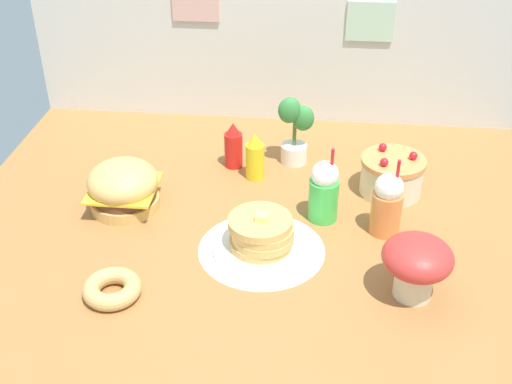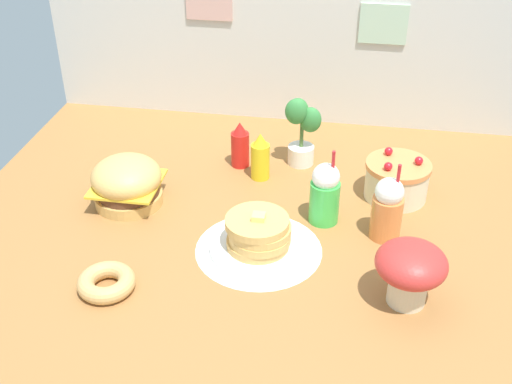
{
  "view_description": "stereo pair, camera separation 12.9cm",
  "coord_description": "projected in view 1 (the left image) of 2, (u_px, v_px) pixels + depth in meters",
  "views": [
    {
      "loc": [
        0.21,
        -1.95,
        1.44
      ],
      "look_at": [
        0.0,
        0.06,
        0.15
      ],
      "focal_mm": 45.38,
      "sensor_mm": 36.0,
      "label": 1
    },
    {
      "loc": [
        0.34,
        -1.94,
        1.44
      ],
      "look_at": [
        0.0,
        0.06,
        0.15
      ],
      "focal_mm": 45.38,
      "sensor_mm": 36.0,
      "label": 2
    }
  ],
  "objects": [
    {
      "name": "ground_plane",
      "position": [
        253.0,
        235.0,
        2.44
      ],
      "size": [
        2.33,
        2.0,
        0.02
      ],
      "primitive_type": "cube",
      "color": "#9E6B38"
    },
    {
      "name": "back_wall",
      "position": [
        275.0,
        40.0,
        3.05
      ],
      "size": [
        2.33,
        0.04,
        0.8
      ],
      "color": "beige",
      "rests_on": "ground_plane"
    },
    {
      "name": "doily_mat",
      "position": [
        262.0,
        249.0,
        2.35
      ],
      "size": [
        0.46,
        0.46,
        0.0
      ],
      "primitive_type": "cylinder",
      "color": "white",
      "rests_on": "ground_plane"
    },
    {
      "name": "burger",
      "position": [
        123.0,
        187.0,
        2.53
      ],
      "size": [
        0.28,
        0.28,
        0.2
      ],
      "color": "#DBA859",
      "rests_on": "ground_plane"
    },
    {
      "name": "pancake_stack",
      "position": [
        262.0,
        236.0,
        2.31
      ],
      "size": [
        0.36,
        0.36,
        0.15
      ],
      "color": "white",
      "rests_on": "doily_mat"
    },
    {
      "name": "layer_cake",
      "position": [
        392.0,
        175.0,
        2.63
      ],
      "size": [
        0.26,
        0.26,
        0.19
      ],
      "color": "beige",
      "rests_on": "ground_plane"
    },
    {
      "name": "ketchup_bottle",
      "position": [
        233.0,
        146.0,
        2.81
      ],
      "size": [
        0.08,
        0.08,
        0.21
      ],
      "color": "red",
      "rests_on": "ground_plane"
    },
    {
      "name": "mustard_bottle",
      "position": [
        255.0,
        157.0,
        2.72
      ],
      "size": [
        0.08,
        0.08,
        0.21
      ],
      "color": "yellow",
      "rests_on": "ground_plane"
    },
    {
      "name": "cream_soda_cup",
      "position": [
        324.0,
        191.0,
        2.45
      ],
      "size": [
        0.12,
        0.12,
        0.31
      ],
      "color": "green",
      "rests_on": "ground_plane"
    },
    {
      "name": "orange_float_cup",
      "position": [
        387.0,
        204.0,
        2.38
      ],
      "size": [
        0.12,
        0.12,
        0.31
      ],
      "color": "orange",
      "rests_on": "ground_plane"
    },
    {
      "name": "donut_pink_glaze",
      "position": [
        112.0,
        288.0,
        2.12
      ],
      "size": [
        0.19,
        0.19,
        0.06
      ],
      "color": "tan",
      "rests_on": "ground_plane"
    },
    {
      "name": "potted_plant",
      "position": [
        294.0,
        127.0,
        2.8
      ],
      "size": [
        0.16,
        0.12,
        0.32
      ],
      "color": "white",
      "rests_on": "ground_plane"
    },
    {
      "name": "mushroom_stool",
      "position": [
        417.0,
        262.0,
        2.07
      ],
      "size": [
        0.23,
        0.23,
        0.22
      ],
      "color": "beige",
      "rests_on": "ground_plane"
    }
  ]
}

